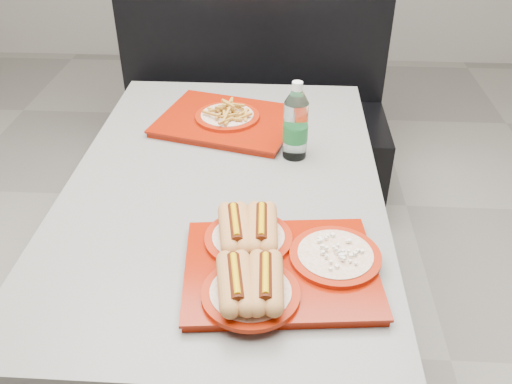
# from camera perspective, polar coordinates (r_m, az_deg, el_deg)

# --- Properties ---
(ground) EXTENTS (6.00, 6.00, 0.00)m
(ground) POSITION_cam_1_polar(r_m,az_deg,el_deg) (2.08, -2.67, -16.26)
(ground) COLOR #9A958A
(ground) RESTS_ON ground
(diner_table) EXTENTS (0.92, 1.42, 0.75)m
(diner_table) POSITION_cam_1_polar(r_m,az_deg,el_deg) (1.67, -3.20, -3.43)
(diner_table) COLOR black
(diner_table) RESTS_ON ground
(booth_bench) EXTENTS (1.30, 0.57, 1.35)m
(booth_bench) POSITION_cam_1_polar(r_m,az_deg,el_deg) (2.70, -0.58, 7.79)
(booth_bench) COLOR black
(booth_bench) RESTS_ON ground
(tray_near) EXTENTS (0.47, 0.40, 0.10)m
(tray_near) POSITION_cam_1_polar(r_m,az_deg,el_deg) (1.24, 1.77, -7.35)
(tray_near) COLOR maroon
(tray_near) RESTS_ON diner_table
(tray_far) EXTENTS (0.52, 0.45, 0.09)m
(tray_far) POSITION_cam_1_polar(r_m,az_deg,el_deg) (1.86, -3.04, 7.79)
(tray_far) COLOR maroon
(tray_far) RESTS_ON diner_table
(water_bottle) EXTENTS (0.08, 0.08, 0.24)m
(water_bottle) POSITION_cam_1_polar(r_m,az_deg,el_deg) (1.64, 4.19, 7.02)
(water_bottle) COLOR silver
(water_bottle) RESTS_ON diner_table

